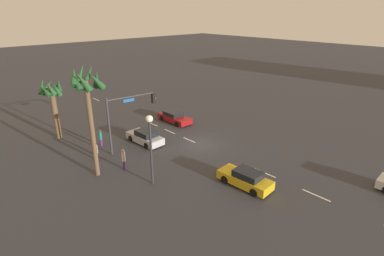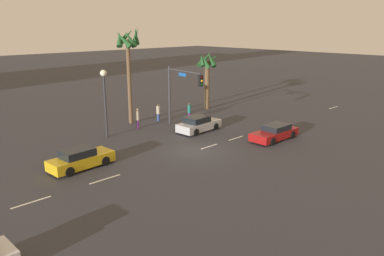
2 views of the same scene
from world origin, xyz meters
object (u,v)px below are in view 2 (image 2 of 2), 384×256
Objects in this scene: traffic_signal at (180,87)px; pedestrian_2 at (138,118)px; pedestrian_1 at (158,112)px; car_1 at (80,159)px; car_2 at (275,133)px; streetlamp at (104,90)px; palm_tree_1 at (207,69)px; pedestrian_0 at (189,111)px; palm_tree_0 at (128,49)px; car_3 at (199,124)px.

pedestrian_2 is (-3.14, 2.49, -2.79)m from traffic_signal.
pedestrian_1 is 0.91× the size of pedestrian_2.
car_1 reaches higher than car_2.
traffic_signal is 0.97× the size of streetlamp.
palm_tree_1 is (7.73, 3.98, 0.80)m from traffic_signal.
pedestrian_1 reaches higher than pedestrian_0.
pedestrian_2 is 6.52m from palm_tree_0.
car_3 is (-2.80, 6.27, 0.06)m from car_2.
palm_tree_1 is at bearing 39.26° from car_3.
car_1 is 0.48× the size of palm_tree_0.
pedestrian_0 is at bearing -155.03° from palm_tree_1.
car_3 is 3.83m from traffic_signal.
car_3 is at bearing -88.15° from pedestrian_1.
car_2 is 14.73m from streetlamp.
palm_tree_0 is at bearing 111.68° from car_3.
traffic_signal is 4.28m from pedestrian_0.
pedestrian_2 is (-3.24, -0.95, 0.12)m from pedestrian_1.
streetlamp is 0.88× the size of palm_tree_1.
pedestrian_1 is at bearing 91.85° from car_3.
streetlamp is 3.01× the size of pedestrian_2.
car_2 is 10.03m from pedestrian_0.
palm_tree_1 is (7.46, 6.09, 3.98)m from car_3.
palm_tree_1 is at bearing 4.07° from pedestrian_1.
pedestrian_2 is 11.55m from palm_tree_1.
pedestrian_0 is 8.57m from palm_tree_0.
palm_tree_0 is at bearing 70.46° from pedestrian_2.
car_2 is at bearing -60.23° from pedestrian_2.
car_2 is at bearing -87.81° from pedestrian_0.
palm_tree_1 reaches higher than pedestrian_2.
pedestrian_0 is at bearing 31.30° from traffic_signal.
palm_tree_0 is at bearing 112.83° from car_2.
car_3 is 5.74m from pedestrian_2.
pedestrian_1 is at bearing 145.16° from pedestrian_0.
pedestrian_1 is at bearing 88.41° from traffic_signal.
palm_tree_0 is 10.45m from palm_tree_1.
car_2 is 0.81× the size of streetlamp.
traffic_signal is at bearing 110.12° from car_2.
pedestrian_1 is at bearing -25.00° from palm_tree_0.
palm_tree_1 reaches higher than car_3.
car_3 is at bearing 4.57° from car_1.
pedestrian_2 is at bearing -163.59° from pedestrian_1.
palm_tree_1 is at bearing 7.59° from streetlamp.
streetlamp reaches higher than traffic_signal.
traffic_signal is 3.20× the size of pedestrian_0.
traffic_signal is (-0.28, 2.11, 3.18)m from car_3.
car_1 is 0.80× the size of traffic_signal.
pedestrian_2 is (-3.42, 4.60, 0.39)m from car_3.
pedestrian_2 is at bearing 171.70° from pedestrian_0.
streetlamp is at bearing -172.41° from palm_tree_1.
pedestrian_1 is (12.04, 6.53, 0.28)m from car_1.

